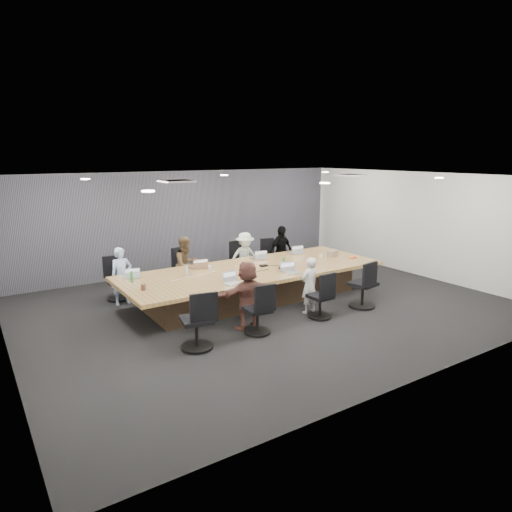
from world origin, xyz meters
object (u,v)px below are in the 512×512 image
chair_2 (238,264)px  person_5 (247,295)px  person_0 (122,276)px  person_1 (186,265)px  laptop_6 (293,273)px  bottle_green_left (132,277)px  person_3 (281,251)px  mug_brown (143,287)px  laptop_5 (233,283)px  chair_0 (118,283)px  laptop_2 (257,258)px  stapler (282,267)px  conference_table (254,283)px  chair_7 (363,288)px  person_2 (245,258)px  chair_4 (196,324)px  laptop_0 (129,277)px  chair_3 (273,260)px  chair_5 (257,314)px  snack_packet (353,257)px  chair_6 (320,300)px  bottle_green_right (284,263)px  canvas_bag (333,253)px  laptop_1 (196,267)px  chair_1 (181,273)px  laptop_3 (293,253)px

chair_2 → person_5: size_ratio=0.62×
person_0 → person_1: 1.55m
laptop_6 → bottle_green_left: size_ratio=1.60×
person_3 → mug_brown: bearing=-171.6°
laptop_5 → bottle_green_left: size_ratio=1.48×
chair_0 → laptop_2: (3.19, -0.90, 0.35)m
stapler → conference_table: bearing=133.1°
chair_7 → laptop_6: size_ratio=2.49×
chair_0 → stapler: (3.11, -2.05, 0.38)m
person_2 → stapler: size_ratio=8.08×
chair_4 → laptop_0: (-0.33, 2.50, 0.31)m
chair_3 → person_3: bearing=106.7°
chair_5 → person_5: (0.00, 0.35, 0.27)m
chair_4 → person_0: person_0 is taller
chair_5 → mug_brown: mug_brown is taller
chair_4 → chair_7: 3.97m
laptop_2 → person_5: 2.69m
chair_4 → laptop_6: bearing=29.7°
person_2 → person_5: person_5 is taller
snack_packet → chair_5: bearing=-161.2°
chair_3 → chair_4: 5.25m
chair_6 → bottle_green_right: size_ratio=3.17×
laptop_0 → person_1: (1.55, 0.55, -0.06)m
chair_5 → laptop_6: (1.52, 0.90, 0.36)m
chair_2 → bottle_green_right: bearing=75.6°
person_0 → laptop_2: (3.19, -0.55, 0.11)m
conference_table → laptop_2: (0.61, 0.80, 0.35)m
laptop_6 → canvas_bag: bearing=35.1°
laptop_1 → stapler: (1.56, -1.15, 0.02)m
person_2 → snack_packet: size_ratio=7.19×
chair_1 → canvas_bag: canvas_bag is taller
laptop_1 → person_0: bearing=-8.8°
chair_3 → laptop_1: 2.95m
chair_5 → laptop_3: (2.76, 2.50, 0.36)m
laptop_1 → chair_6: bearing=132.4°
chair_2 → bottle_green_right: size_ratio=3.46×
chair_4 → canvas_bag: size_ratio=3.21×
chair_6 → laptop_1: size_ratio=2.13×
person_1 → laptop_2: bearing=-32.6°
chair_5 → laptop_0: 2.98m
chair_3 → mug_brown: size_ratio=6.34×
chair_4 → laptop_5: chair_4 is taller
conference_table → chair_6: (0.51, -1.70, -0.03)m
laptop_2 → laptop_5: size_ratio=0.99×
conference_table → laptop_6: bearing=-57.5°
mug_brown → laptop_2: bearing=17.9°
person_3 → person_5: size_ratio=1.05×
chair_6 → laptop_6: bearing=87.9°
chair_4 → bottle_green_right: bottle_green_right is taller
mug_brown → chair_1: bearing=50.4°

